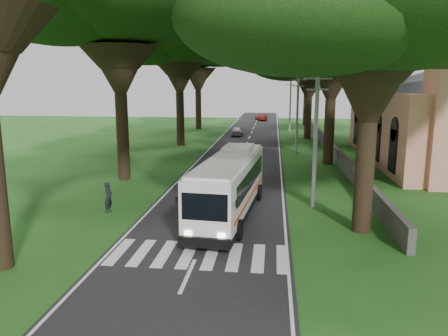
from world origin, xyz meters
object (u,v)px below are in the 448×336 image
Objects in this scene: coach_bus at (230,185)px; pole_near at (316,136)px; distant_car_c at (261,117)px; distant_car_a at (237,131)px; pole_mid at (297,112)px; pedestrian at (108,197)px; church at (442,108)px; pole_far at (290,103)px.

pole_near is at bearing 30.48° from coach_bus.
distant_car_a is at bearing 67.63° from distant_car_c.
pedestrian is at bearing -117.26° from pole_mid.
church is at bearing 51.50° from pole_near.
pole_mid reaches higher than distant_car_a.
pedestrian is (-23.88, -17.90, -4.04)m from church.
distant_car_c is at bearing 97.02° from pole_mid.
distant_car_c is at bearing 94.62° from pole_near.
distant_car_c is at bearing -95.29° from distant_car_a.
pole_far is (0.00, 20.00, 0.00)m from pole_mid.
coach_bus reaches higher than pedestrian.
coach_bus is (-17.06, -17.75, -3.17)m from church.
church is at bearing -19.81° from pole_mid.
distant_car_c is (-4.70, 38.19, -3.56)m from pole_mid.
pole_far reaches higher than coach_bus.
pole_mid reaches higher than distant_car_c.
distant_car_a is at bearing 99.38° from coach_bus.
distant_car_c is at bearing 104.49° from pole_far.
church reaches higher than pedestrian.
church reaches higher than coach_bus.
distant_car_a is (-7.23, -6.52, -3.50)m from pole_far.
church is at bearing 51.46° from coach_bus.
pole_mid is 2.11× the size of distant_car_a.
pedestrian is (-6.82, -0.14, -0.88)m from coach_bus.
distant_car_a is 0.93× the size of distant_car_c.
church is at bearing -63.18° from pole_far.
coach_bus is (-4.70, -2.21, -2.44)m from pole_near.
pole_mid is at bearing 80.49° from distant_car_c.
distant_car_a is at bearing 118.20° from pole_mid.
pole_near and pole_far have the same top height.
pedestrian is (-11.51, -42.35, -3.31)m from pole_far.
coach_bus is 6.44× the size of pedestrian.
distant_car_c is at bearing 0.07° from pedestrian.
pole_far is 44.01m from pedestrian.
distant_car_a is at bearing 137.53° from church.
pedestrian is at bearing -173.48° from coach_bus.
distant_car_a is 2.19× the size of pedestrian.
coach_bus is at bearing -133.86° from church.
distant_car_a is at bearing -137.95° from pole_far.
church is 26.90m from distant_car_a.
pole_near reaches higher than pedestrian.
pole_far is at bearing 90.00° from pole_mid.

